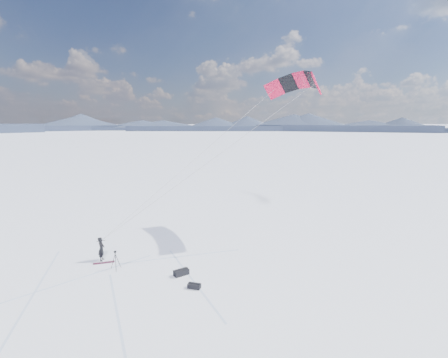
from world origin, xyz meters
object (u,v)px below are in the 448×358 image
object	(u,v)px
snowkiter	(102,260)
snowboard	(104,263)
tripod	(115,257)
gear_bag_b	(194,286)
gear_bag_a	(181,272)

from	to	relation	value
snowkiter	snowboard	distance (m)	0.51
snowboard	tripod	world-z (taller)	tripod
tripod	gear_bag_b	bearing A→B (deg)	-72.67
tripod	snowkiter	bearing A→B (deg)	87.38
snowkiter	tripod	bearing A→B (deg)	-139.69
snowkiter	gear_bag_a	size ratio (longest dim) A/B	1.63
snowkiter	gear_bag_b	size ratio (longest dim) A/B	2.04
snowkiter	tripod	xyz separation A→B (m)	(0.91, -1.75, 0.81)
snowboard	gear_bag_a	distance (m)	5.69
gear_bag_a	gear_bag_b	size ratio (longest dim) A/B	1.25
snowkiter	gear_bag_b	distance (m)	7.62
snowboard	gear_bag_a	world-z (taller)	gear_bag_a
snowkiter	gear_bag_a	world-z (taller)	snowkiter
gear_bag_a	gear_bag_b	bearing A→B (deg)	-93.71
snowkiter	gear_bag_b	world-z (taller)	snowkiter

